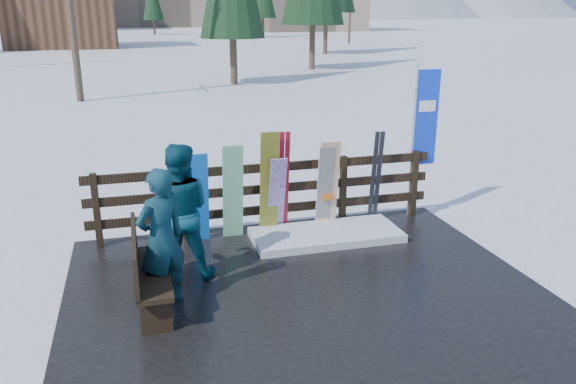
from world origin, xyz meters
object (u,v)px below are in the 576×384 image
object	(u,v)px
snowboard_0	(199,198)
person_back	(179,212)
snowboard_1	(233,192)
bench	(146,268)
snowboard_2	(269,184)
snowboard_4	(325,188)
snowboard_5	(328,186)
rental_flag	(423,124)
snowboard_3	(277,196)
person_front	(161,239)

from	to	relation	value
snowboard_0	person_back	xyz separation A→B (m)	(-0.38, -1.11, 0.20)
snowboard_0	snowboard_1	bearing A→B (deg)	0.00
bench	snowboard_2	xyz separation A→B (m)	(1.95, 1.85, 0.33)
snowboard_0	snowboard_4	distance (m)	2.01
snowboard_5	bench	bearing A→B (deg)	-147.61
snowboard_0	rental_flag	world-z (taller)	rental_flag
snowboard_5	snowboard_2	bearing A→B (deg)	180.00
person_back	snowboard_0	bearing A→B (deg)	-101.70
snowboard_2	rental_flag	size ratio (longest dim) A/B	0.65
snowboard_3	snowboard_5	bearing A→B (deg)	0.00
rental_flag	person_back	bearing A→B (deg)	-161.88
rental_flag	person_back	xyz separation A→B (m)	(-4.20, -1.38, -0.69)
snowboard_1	snowboard_3	size ratio (longest dim) A/B	1.16
snowboard_2	snowboard_4	distance (m)	0.93
snowboard_5	person_back	bearing A→B (deg)	-155.68
snowboard_1	snowboard_5	bearing A→B (deg)	0.00
snowboard_4	snowboard_0	bearing A→B (deg)	180.00
bench	snowboard_2	world-z (taller)	snowboard_2
bench	rental_flag	xyz separation A→B (m)	(4.68, 2.12, 1.09)
snowboard_0	snowboard_1	world-z (taller)	snowboard_1
snowboard_1	snowboard_2	distance (m)	0.58
person_front	snowboard_2	bearing A→B (deg)	-163.74
bench	snowboard_4	world-z (taller)	snowboard_4
snowboard_2	person_back	xyz separation A→B (m)	(-1.48, -1.11, 0.07)
snowboard_2	person_back	world-z (taller)	person_back
person_back	snowboard_5	bearing A→B (deg)	-148.30
snowboard_3	person_front	size ratio (longest dim) A/B	0.77
snowboard_1	snowboard_3	world-z (taller)	snowboard_1
snowboard_2	snowboard_5	bearing A→B (deg)	0.00
bench	snowboard_0	world-z (taller)	snowboard_0
person_front	rental_flag	bearing A→B (deg)	174.95
bench	snowboard_2	size ratio (longest dim) A/B	0.88
snowboard_2	bench	bearing A→B (deg)	-136.44
snowboard_4	rental_flag	xyz separation A→B (m)	(1.81, 0.27, 0.90)
bench	snowboard_1	distance (m)	2.32
bench	rental_flag	size ratio (longest dim) A/B	0.58
snowboard_2	snowboard_4	bearing A→B (deg)	-0.00
snowboard_0	snowboard_3	size ratio (longest dim) A/B	1.08
snowboard_5	person_back	distance (m)	2.69
snowboard_3	rental_flag	world-z (taller)	rental_flag
snowboard_0	snowboard_1	distance (m)	0.52
person_front	person_back	distance (m)	0.79
bench	snowboard_5	xyz separation A→B (m)	(2.92, 1.85, 0.22)
snowboard_2	snowboard_5	world-z (taller)	snowboard_2
rental_flag	person_front	xyz separation A→B (m)	(-4.47, -2.12, -0.74)
snowboard_4	snowboard_3	bearing A→B (deg)	180.00
person_front	person_back	bearing A→B (deg)	-140.35
snowboard_3	person_back	xyz separation A→B (m)	(-1.60, -1.11, 0.27)
snowboard_3	snowboard_4	world-z (taller)	snowboard_4
bench	snowboard_5	bearing A→B (deg)	32.39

